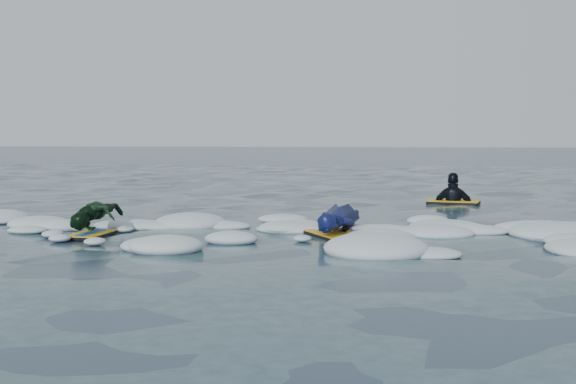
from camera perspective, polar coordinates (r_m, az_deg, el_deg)
The scene contains 5 objects.
ground at distance 8.98m, azimuth -8.37°, elevation -4.16°, with size 120.00×120.00×0.00m, color #1C3244.
foam_band at distance 9.97m, azimuth -6.84°, elevation -3.26°, with size 12.00×3.10×0.30m, color silver, non-canonical shape.
prone_woman_unit at distance 9.63m, azimuth 3.93°, elevation -2.33°, with size 0.98×1.61×0.39m.
prone_child_unit at distance 10.02m, azimuth -14.92°, elevation -2.02°, with size 0.59×1.18×0.45m.
waiting_rider_unit at distance 14.24m, azimuth 12.93°, elevation -1.38°, with size 1.07×0.75×1.46m.
Camera 1 is at (2.30, -8.57, 1.38)m, focal length 45.00 mm.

